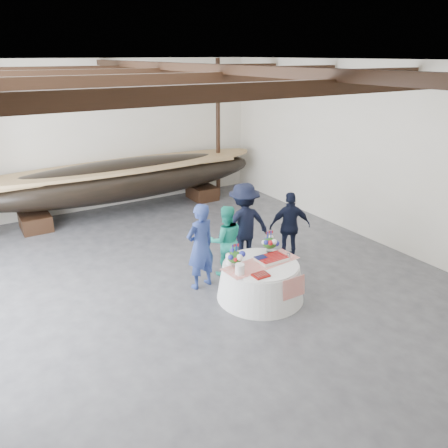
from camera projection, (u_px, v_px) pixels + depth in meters
floor at (200, 282)px, 9.46m from camera, size 10.00×12.00×0.01m
wall_back at (105, 136)px, 13.40m from camera, size 10.00×0.02×4.50m
wall_right at (371, 154)px, 11.07m from camera, size 0.02×12.00×4.50m
ceiling at (195, 61)px, 7.82m from camera, size 10.00×12.00×0.01m
pavilion_structure at (176, 87)px, 8.68m from camera, size 9.80×11.76×4.50m
longboat_display at (125, 179)px, 13.21m from camera, size 8.90×1.78×1.67m
banquet_table at (260, 280)px, 8.75m from camera, size 1.75×1.75×0.75m
tabletop_items at (255, 254)px, 8.66m from camera, size 1.65×1.04×0.40m
guest_woman_blue at (200, 246)px, 8.96m from camera, size 0.74×0.55×1.85m
guest_woman_teal at (226, 241)px, 9.53m from camera, size 0.93×0.83×1.61m
guest_man_left at (244, 224)px, 9.98m from camera, size 1.35×0.89×1.94m
guest_man_right at (290, 226)px, 10.25m from camera, size 1.05×0.77×1.66m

